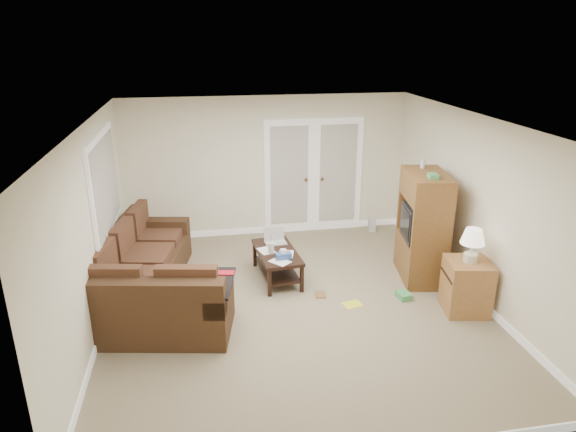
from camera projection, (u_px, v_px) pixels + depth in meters
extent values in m
plane|color=gray|center=(295.00, 305.00, 7.00)|extent=(5.50, 5.50, 0.00)
cube|color=silver|center=(296.00, 122.00, 6.14)|extent=(5.00, 5.50, 0.02)
cube|color=white|center=(92.00, 232.00, 6.16)|extent=(0.02, 5.50, 2.50)
cube|color=white|center=(476.00, 209.00, 6.98)|extent=(0.02, 5.50, 2.50)
cube|color=white|center=(267.00, 167.00, 9.12)|extent=(5.00, 0.02, 2.50)
cube|color=white|center=(361.00, 339.00, 4.02)|extent=(5.00, 0.02, 2.50)
cube|color=white|center=(289.00, 178.00, 9.23)|extent=(0.90, 0.04, 2.13)
cube|color=white|center=(337.00, 176.00, 9.38)|extent=(0.90, 0.04, 2.13)
cube|color=silver|center=(289.00, 176.00, 9.19)|extent=(0.68, 0.02, 1.80)
cube|color=silver|center=(338.00, 174.00, 9.34)|extent=(0.68, 0.02, 1.80)
cube|color=white|center=(104.00, 185.00, 6.99)|extent=(0.04, 1.92, 1.42)
cube|color=silver|center=(106.00, 185.00, 6.99)|extent=(0.02, 1.74, 1.24)
cube|color=#402918|center=(144.00, 273.00, 7.44)|extent=(1.34, 2.50, 0.43)
cube|color=#402918|center=(117.00, 245.00, 7.29)|extent=(0.67, 2.37, 0.44)
cube|color=#402918|center=(160.00, 226.00, 8.33)|extent=(0.96, 0.41, 0.23)
cube|color=#543321|center=(148.00, 256.00, 7.35)|extent=(1.02, 2.34, 0.12)
cube|color=#402918|center=(155.00, 316.00, 6.32)|extent=(1.99, 1.25, 0.43)
cube|color=#402918|center=(145.00, 298.00, 5.86)|extent=(1.87, 0.58, 0.44)
cube|color=#402918|center=(219.00, 293.00, 6.21)|extent=(0.41, 0.96, 0.23)
cube|color=#543321|center=(155.00, 293.00, 6.31)|extent=(1.83, 0.93, 0.12)
cube|color=black|center=(219.00, 283.00, 6.16)|extent=(0.47, 0.87, 0.03)
cube|color=red|center=(221.00, 273.00, 6.37)|extent=(0.35, 0.18, 0.02)
cube|color=black|center=(277.00, 252.00, 7.62)|extent=(0.65, 1.15, 0.05)
cube|color=black|center=(277.00, 269.00, 7.72)|extent=(0.56, 1.06, 0.03)
cylinder|color=silver|center=(271.00, 248.00, 7.52)|extent=(0.09, 0.09, 0.16)
cylinder|color=red|center=(271.00, 238.00, 7.46)|extent=(0.01, 0.01, 0.14)
cube|color=#2E4D95|center=(283.00, 256.00, 7.33)|extent=(0.23, 0.14, 0.09)
cube|color=white|center=(279.00, 253.00, 7.52)|extent=(0.41, 0.63, 0.00)
cube|color=brown|center=(420.00, 258.00, 7.73)|extent=(0.72, 1.09, 0.61)
cube|color=brown|center=(427.00, 187.00, 7.35)|extent=(0.72, 1.09, 0.41)
cube|color=black|center=(422.00, 223.00, 7.54)|extent=(0.58, 0.68, 0.51)
cube|color=black|center=(405.00, 222.00, 7.53)|extent=(0.10, 0.52, 0.41)
cube|color=#469B58|center=(433.00, 176.00, 7.03)|extent=(0.15, 0.20, 0.06)
cylinder|color=silver|center=(423.00, 164.00, 7.54)|extent=(0.07, 0.07, 0.12)
cube|color=#A16D3B|center=(466.00, 286.00, 6.76)|extent=(0.64, 0.64, 0.72)
cylinder|color=beige|center=(470.00, 258.00, 6.62)|extent=(0.18, 0.18, 0.11)
cylinder|color=beige|center=(472.00, 248.00, 6.57)|extent=(0.03, 0.03, 0.15)
cone|color=white|center=(473.00, 236.00, 6.51)|extent=(0.31, 0.31, 0.20)
cube|color=silver|center=(372.00, 223.00, 9.53)|extent=(0.14, 0.13, 0.31)
cube|color=yellow|center=(353.00, 304.00, 7.02)|extent=(0.29, 0.25, 0.01)
cube|color=#469B58|center=(404.00, 295.00, 7.17)|extent=(0.19, 0.24, 0.09)
imported|color=brown|center=(315.00, 295.00, 7.27)|extent=(0.18, 0.22, 0.02)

